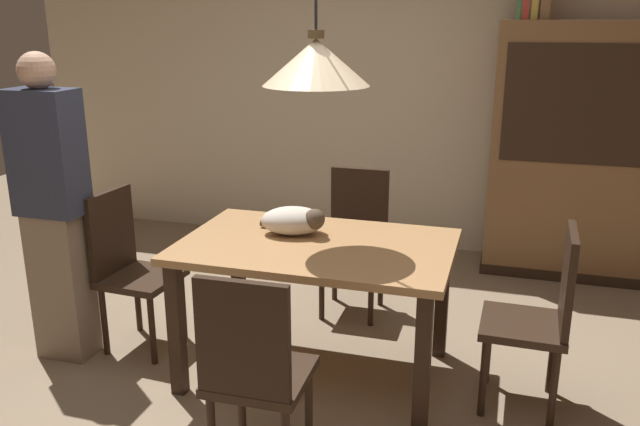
% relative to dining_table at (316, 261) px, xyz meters
% --- Properties ---
extents(ground, '(10.00, 10.00, 0.00)m').
position_rel_dining_table_xyz_m(ground, '(-0.07, -0.37, -0.65)').
color(ground, '#847056').
extents(back_wall, '(6.40, 0.10, 2.90)m').
position_rel_dining_table_xyz_m(back_wall, '(-0.07, 2.28, 0.80)').
color(back_wall, beige).
rests_on(back_wall, ground).
extents(dining_table, '(1.40, 0.90, 0.75)m').
position_rel_dining_table_xyz_m(dining_table, '(0.00, 0.00, 0.00)').
color(dining_table, '#A87A4C').
rests_on(dining_table, ground).
extents(chair_left_side, '(0.42, 0.42, 0.93)m').
position_rel_dining_table_xyz_m(chair_left_side, '(-1.13, 0.00, -0.14)').
color(chair_left_side, black).
rests_on(chair_left_side, ground).
extents(chair_near_front, '(0.41, 0.41, 0.93)m').
position_rel_dining_table_xyz_m(chair_near_front, '(0.00, -0.88, -0.14)').
color(chair_near_front, black).
rests_on(chair_near_front, ground).
extents(chair_right_side, '(0.41, 0.41, 0.93)m').
position_rel_dining_table_xyz_m(chair_right_side, '(1.13, -0.00, -0.14)').
color(chair_right_side, black).
rests_on(chair_right_side, ground).
extents(chair_far_back, '(0.40, 0.40, 0.93)m').
position_rel_dining_table_xyz_m(chair_far_back, '(-0.00, 0.88, -0.14)').
color(chair_far_back, black).
rests_on(chair_far_back, ground).
extents(cat_sleeping, '(0.40, 0.30, 0.16)m').
position_rel_dining_table_xyz_m(cat_sleeping, '(-0.15, 0.10, 0.18)').
color(cat_sleeping, beige).
rests_on(cat_sleeping, dining_table).
extents(pendant_lamp, '(0.52, 0.52, 1.30)m').
position_rel_dining_table_xyz_m(pendant_lamp, '(0.00, 0.00, 1.01)').
color(pendant_lamp, beige).
extents(hutch_bookcase, '(1.12, 0.45, 1.85)m').
position_rel_dining_table_xyz_m(hutch_bookcase, '(1.33, 1.95, 0.24)').
color(hutch_bookcase, brown).
rests_on(hutch_bookcase, ground).
extents(book_green_slim, '(0.03, 0.20, 0.26)m').
position_rel_dining_table_xyz_m(book_green_slim, '(0.89, 1.95, 1.33)').
color(book_green_slim, '#427A4C').
rests_on(book_green_slim, hutch_bookcase).
extents(book_yellow_short, '(0.04, 0.20, 0.18)m').
position_rel_dining_table_xyz_m(book_yellow_short, '(1.00, 1.95, 1.29)').
color(book_yellow_short, gold).
rests_on(book_yellow_short, hutch_bookcase).
extents(book_brown_thick, '(0.06, 0.24, 0.22)m').
position_rel_dining_table_xyz_m(book_brown_thick, '(1.07, 1.95, 1.31)').
color(book_brown_thick, brown).
rests_on(book_brown_thick, hutch_bookcase).
extents(person_standing, '(0.36, 0.22, 1.70)m').
position_rel_dining_table_xyz_m(person_standing, '(-1.43, -0.20, 0.21)').
color(person_standing, '#84705B').
rests_on(person_standing, ground).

